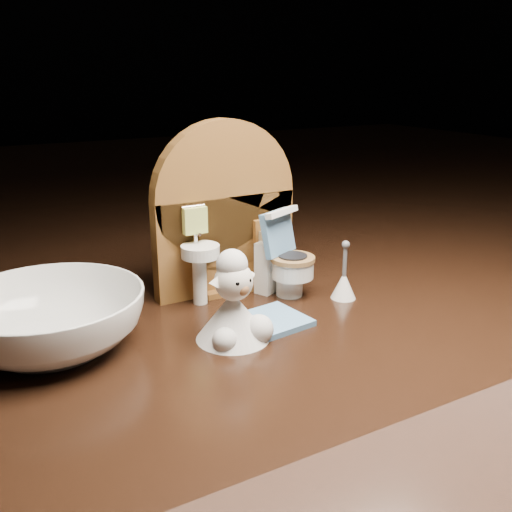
{
  "coord_description": "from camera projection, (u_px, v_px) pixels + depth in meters",
  "views": [
    {
      "loc": [
        -0.21,
        -0.37,
        0.19
      ],
      "look_at": [
        0.0,
        0.01,
        0.05
      ],
      "focal_mm": 40.0,
      "sensor_mm": 36.0,
      "label": 1
    }
  ],
  "objects": [
    {
      "name": "backdrop_panel",
      "position": [
        224.0,
        219.0,
        0.49
      ],
      "size": [
        0.13,
        0.05,
        0.15
      ],
      "color": "brown",
      "rests_on": "ground"
    },
    {
      "name": "toy_toilet",
      "position": [
        283.0,
        263.0,
        0.5
      ],
      "size": [
        0.05,
        0.05,
        0.08
      ],
      "rotation": [
        0.0,
        0.0,
        0.43
      ],
      "color": "white",
      "rests_on": "ground"
    },
    {
      "name": "bath_mat",
      "position": [
        267.0,
        322.0,
        0.44
      ],
      "size": [
        0.06,
        0.06,
        0.0
      ],
      "primitive_type": "cube",
      "rotation": [
        0.0,
        0.0,
        0.13
      ],
      "color": "#5A8AB8",
      "rests_on": "ground"
    },
    {
      "name": "toilet_brush",
      "position": [
        344.0,
        283.0,
        0.49
      ],
      "size": [
        0.02,
        0.02,
        0.05
      ],
      "color": "white",
      "rests_on": "ground"
    },
    {
      "name": "plush_lamb",
      "position": [
        234.0,
        309.0,
        0.41
      ],
      "size": [
        0.05,
        0.05,
        0.07
      ],
      "rotation": [
        0.0,
        0.0,
        0.14
      ],
      "color": "silver",
      "rests_on": "ground"
    },
    {
      "name": "ceramic_bowl",
      "position": [
        50.0,
        321.0,
        0.4
      ],
      "size": [
        0.17,
        0.17,
        0.04
      ],
      "primitive_type": "imported",
      "rotation": [
        0.0,
        0.0,
        -0.34
      ],
      "color": "white",
      "rests_on": "ground"
    }
  ]
}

